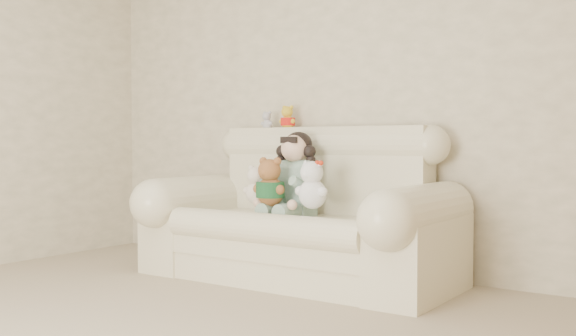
# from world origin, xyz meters

# --- Properties ---
(wall_back) EXTENTS (4.50, 0.00, 4.50)m
(wall_back) POSITION_xyz_m (0.00, 2.50, 1.30)
(wall_back) COLOR beige
(wall_back) RESTS_ON ground
(sofa) EXTENTS (2.10, 0.95, 1.03)m
(sofa) POSITION_xyz_m (-0.11, 2.00, 0.52)
(sofa) COLOR beige
(sofa) RESTS_ON floor
(seated_child) EXTENTS (0.39, 0.46, 0.58)m
(seated_child) POSITION_xyz_m (-0.18, 2.08, 0.71)
(seated_child) COLOR #2B6D50
(seated_child) RESTS_ON sofa
(brown_teddy) EXTENTS (0.25, 0.20, 0.38)m
(brown_teddy) POSITION_xyz_m (-0.22, 1.85, 0.69)
(brown_teddy) COLOR brown
(brown_teddy) RESTS_ON sofa
(white_cat) EXTENTS (0.28, 0.25, 0.36)m
(white_cat) POSITION_xyz_m (0.09, 1.88, 0.68)
(white_cat) COLOR white
(white_cat) RESTS_ON sofa
(cream_teddy) EXTENTS (0.24, 0.21, 0.31)m
(cream_teddy) POSITION_xyz_m (-0.35, 1.88, 0.66)
(cream_teddy) COLOR white
(cream_teddy) RESTS_ON sofa
(yellow_mini_bear) EXTENTS (0.16, 0.14, 0.21)m
(yellow_mini_bear) POSITION_xyz_m (-0.44, 2.37, 1.12)
(yellow_mini_bear) COLOR gold
(yellow_mini_bear) RESTS_ON sofa
(grey_mini_plush) EXTENTS (0.13, 0.11, 0.16)m
(grey_mini_plush) POSITION_xyz_m (-0.60, 2.34, 1.09)
(grey_mini_plush) COLOR #BABAC2
(grey_mini_plush) RESTS_ON sofa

